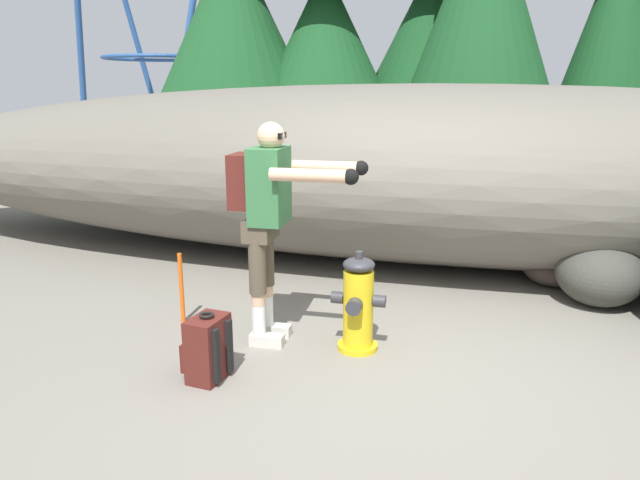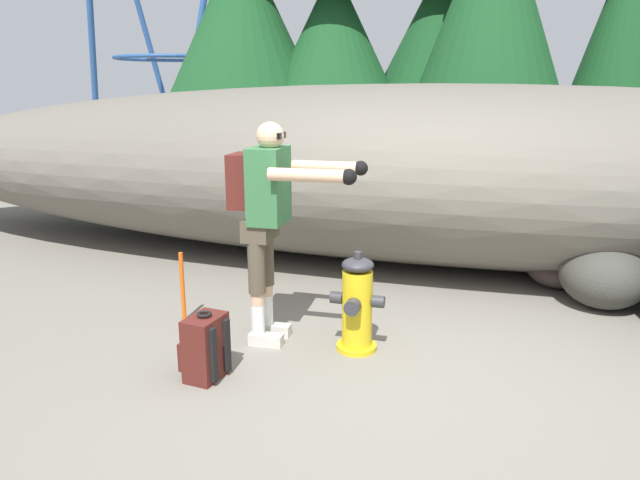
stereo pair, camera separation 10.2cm
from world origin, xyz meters
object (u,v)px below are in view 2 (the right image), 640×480
object	(u,v)px
fire_hydrant	(357,305)
spare_backpack	(205,348)
boulder_mid	(604,275)
survey_stake	(183,287)
utility_worker	(268,206)
boulder_small	(559,269)

from	to	relation	value
fire_hydrant	spare_backpack	xyz separation A→B (m)	(-0.89, -0.71, -0.14)
spare_backpack	boulder_mid	world-z (taller)	boulder_mid
fire_hydrant	spare_backpack	size ratio (longest dim) A/B	1.63
spare_backpack	boulder_mid	xyz separation A→B (m)	(2.81, 2.19, 0.09)
spare_backpack	survey_stake	size ratio (longest dim) A/B	0.78
utility_worker	boulder_small	world-z (taller)	utility_worker
fire_hydrant	survey_stake	xyz separation A→B (m)	(-1.52, 0.15, -0.05)
fire_hydrant	boulder_mid	distance (m)	2.42
utility_worker	survey_stake	xyz separation A→B (m)	(-0.85, 0.16, -0.77)
spare_backpack	boulder_small	size ratio (longest dim) A/B	0.73
survey_stake	boulder_mid	bearing A→B (deg)	21.18
survey_stake	fire_hydrant	bearing A→B (deg)	-5.48
boulder_mid	boulder_small	world-z (taller)	boulder_mid
spare_backpack	boulder_mid	distance (m)	3.56
fire_hydrant	survey_stake	bearing A→B (deg)	174.52
boulder_small	spare_backpack	bearing A→B (deg)	-133.01
spare_backpack	survey_stake	bearing A→B (deg)	-46.38
utility_worker	boulder_small	bearing A→B (deg)	39.11
spare_backpack	fire_hydrant	bearing A→B (deg)	-134.31
boulder_mid	boulder_small	distance (m)	0.59
utility_worker	spare_backpack	xyz separation A→B (m)	(-0.21, -0.69, -0.85)
utility_worker	survey_stake	bearing A→B (deg)	167.08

